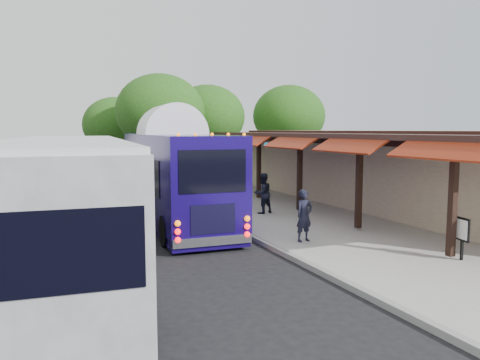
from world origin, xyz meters
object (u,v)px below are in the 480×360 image
ped_d (239,180)px  sign_board (463,232)px  ped_c (246,189)px  city_bus (67,199)px  ped_b (263,193)px  coach_bus (172,171)px  ped_a (304,216)px

ped_d → sign_board: size_ratio=1.46×
ped_c → city_bus: bearing=4.7°
city_bus → ped_b: city_bus is taller
ped_c → sign_board: bearing=64.7°
coach_bus → ped_b: 3.87m
city_bus → ped_d: size_ratio=7.63×
city_bus → coach_bus: bearing=58.6°
city_bus → sign_board: size_ratio=11.15×
ped_b → city_bus: bearing=21.1°
coach_bus → ped_c: 3.87m
ped_a → coach_bus: bearing=104.3°
city_bus → ped_d: bearing=53.4°
sign_board → ped_d: bearing=104.5°
ped_b → ped_a: bearing=68.3°
ped_a → ped_b: size_ratio=0.97×
ped_b → ped_d: same height
city_bus → ped_a: 7.00m
ped_a → ped_c: 6.81m
city_bus → ped_d: 13.76m
ped_a → sign_board: ped_a is taller
city_bus → ped_b: bearing=36.8°
coach_bus → sign_board: 10.91m
ped_b → sign_board: ped_b is taller
coach_bus → ped_a: 6.54m
coach_bus → ped_b: bearing=-11.1°
ped_c → ped_d: 3.79m
coach_bus → ped_b: coach_bus is taller
coach_bus → ped_d: (4.85, 4.42, -1.00)m
ped_a → ped_d: (2.24, 10.33, 0.03)m
city_bus → ped_c: bearing=45.1°
coach_bus → ped_b: size_ratio=6.93×
ped_a → ped_b: ped_b is taller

